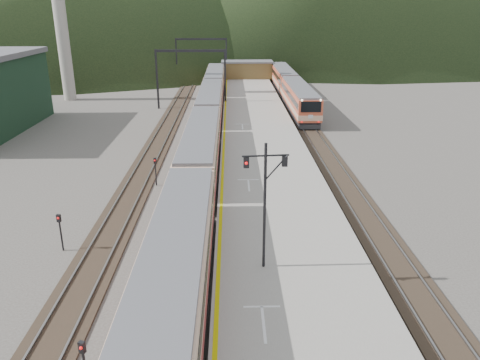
{
  "coord_description": "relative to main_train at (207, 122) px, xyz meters",
  "views": [
    {
      "loc": [
        2.5,
        -9.92,
        13.19
      ],
      "look_at": [
        3.13,
        20.44,
        2.0
      ],
      "focal_mm": 35.0,
      "sensor_mm": 36.0,
      "label": 1
    }
  ],
  "objects": [
    {
      "name": "main_train",
      "position": [
        0.0,
        0.0,
        0.0
      ],
      "size": [
        2.85,
        78.23,
        3.48
      ],
      "color": "#DEAE8B",
      "rests_on": "track_main"
    },
    {
      "name": "second_train",
      "position": [
        11.5,
        22.36,
        -0.06
      ],
      "size": [
        2.76,
        37.56,
        3.36
      ],
      "color": "#C75134",
      "rests_on": "track_second"
    },
    {
      "name": "platform",
      "position": [
        5.6,
        -0.04,
        -1.47
      ],
      "size": [
        8.0,
        100.0,
        1.0
      ],
      "primitive_type": "cube",
      "color": "gray",
      "rests_on": "ground"
    },
    {
      "name": "gantry_near",
      "position": [
        -2.85,
        16.96,
        3.61
      ],
      "size": [
        9.55,
        0.25,
        8.0
      ],
      "color": "black",
      "rests_on": "ground"
    },
    {
      "name": "station_shed",
      "position": [
        5.6,
        39.96,
        0.6
      ],
      "size": [
        9.4,
        4.4,
        3.1
      ],
      "color": "brown",
      "rests_on": "platform"
    },
    {
      "name": "gantry_far",
      "position": [
        -2.85,
        41.96,
        3.61
      ],
      "size": [
        9.55,
        0.25,
        8.0
      ],
      "color": "black",
      "rests_on": "ground"
    },
    {
      "name": "track_main",
      "position": [
        0.0,
        1.96,
        -1.9
      ],
      "size": [
        2.6,
        200.0,
        0.23
      ],
      "color": "black",
      "rests_on": "ground"
    },
    {
      "name": "signal_mast",
      "position": [
        4.11,
        -27.45,
        2.96
      ],
      "size": [
        2.2,
        0.37,
        6.42
      ],
      "color": "black",
      "rests_on": "platform"
    },
    {
      "name": "track_second",
      "position": [
        11.5,
        1.96,
        -1.9
      ],
      "size": [
        2.6,
        200.0,
        0.23
      ],
      "color": "black",
      "rests_on": "ground"
    },
    {
      "name": "track_far",
      "position": [
        -5.0,
        1.96,
        -1.9
      ],
      "size": [
        2.6,
        200.0,
        0.23
      ],
      "color": "black",
      "rests_on": "ground"
    },
    {
      "name": "short_signal_c",
      "position": [
        -7.24,
        -23.76,
        -0.51
      ],
      "size": [
        0.24,
        0.19,
        2.27
      ],
      "color": "black",
      "rests_on": "ground"
    },
    {
      "name": "short_signal_b",
      "position": [
        -3.4,
        -13.25,
        -0.51
      ],
      "size": [
        0.26,
        0.23,
        2.27
      ],
      "color": "black",
      "rests_on": "ground"
    }
  ]
}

